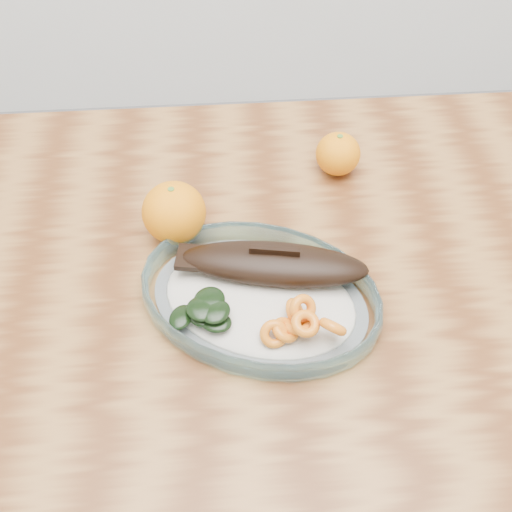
{
  "coord_description": "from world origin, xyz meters",
  "views": [
    {
      "loc": [
        -0.07,
        -0.49,
        1.36
      ],
      "look_at": [
        -0.03,
        0.05,
        0.77
      ],
      "focal_mm": 45.0,
      "sensor_mm": 36.0,
      "label": 1
    }
  ],
  "objects_px": {
    "orange_right": "(338,154)",
    "dining_table": "(280,339)",
    "orange_left": "(174,212)",
    "plated_meal": "(260,294)"
  },
  "relations": [
    {
      "from": "orange_left",
      "to": "orange_right",
      "type": "height_order",
      "value": "orange_left"
    },
    {
      "from": "orange_right",
      "to": "orange_left",
      "type": "bearing_deg",
      "value": -154.08
    },
    {
      "from": "orange_right",
      "to": "dining_table",
      "type": "bearing_deg",
      "value": -114.65
    },
    {
      "from": "dining_table",
      "to": "orange_right",
      "type": "relative_size",
      "value": 18.81
    },
    {
      "from": "dining_table",
      "to": "orange_left",
      "type": "xyz_separation_m",
      "value": [
        -0.13,
        0.11,
        0.14
      ]
    },
    {
      "from": "orange_left",
      "to": "orange_right",
      "type": "distance_m",
      "value": 0.26
    },
    {
      "from": "dining_table",
      "to": "plated_meal",
      "type": "relative_size",
      "value": 1.75
    },
    {
      "from": "plated_meal",
      "to": "orange_right",
      "type": "distance_m",
      "value": 0.27
    },
    {
      "from": "dining_table",
      "to": "plated_meal",
      "type": "distance_m",
      "value": 0.12
    },
    {
      "from": "orange_left",
      "to": "orange_right",
      "type": "bearing_deg",
      "value": 25.92
    }
  ]
}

